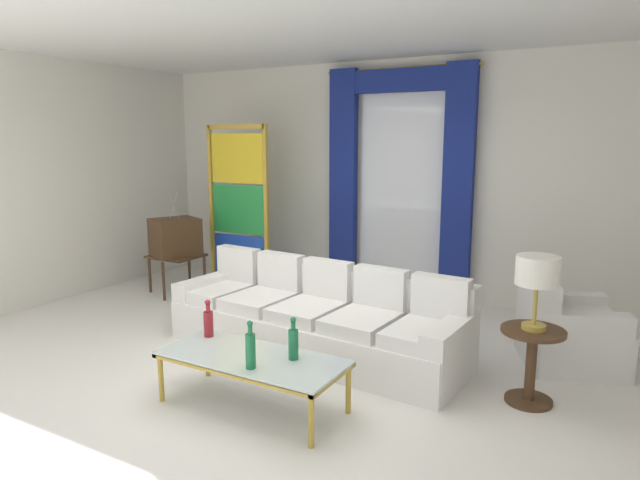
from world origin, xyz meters
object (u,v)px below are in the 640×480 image
(vintage_tv, at_px, (175,239))
(round_side_table, at_px, (531,359))
(table_lamp_brass, at_px, (537,274))
(coffee_table, at_px, (252,360))
(couch_white_long, at_px, (318,320))
(bottle_blue_decanter, at_px, (251,349))
(stained_glass_divider, at_px, (238,213))
(bottle_amber_squat, at_px, (293,342))
(bottle_crystal_tall, at_px, (208,322))
(peacock_figurine, at_px, (251,283))
(armchair_white, at_px, (564,333))

(vintage_tv, height_order, round_side_table, vintage_tv)
(vintage_tv, xyz_separation_m, table_lamp_brass, (4.60, -0.99, 0.30))
(coffee_table, distance_m, vintage_tv, 3.50)
(couch_white_long, distance_m, vintage_tv, 2.80)
(bottle_blue_decanter, relative_size, stained_glass_divider, 0.16)
(couch_white_long, bearing_deg, round_side_table, -4.12)
(round_side_table, bearing_deg, couch_white_long, 175.88)
(vintage_tv, bearing_deg, couch_white_long, -17.77)
(couch_white_long, distance_m, bottle_amber_squat, 1.26)
(bottle_crystal_tall, height_order, table_lamp_brass, table_lamp_brass)
(bottle_amber_squat, relative_size, table_lamp_brass, 0.57)
(vintage_tv, bearing_deg, bottle_crystal_tall, -41.17)
(vintage_tv, relative_size, peacock_figurine, 2.24)
(peacock_figurine, bearing_deg, table_lamp_brass, -18.50)
(bottle_crystal_tall, relative_size, vintage_tv, 0.23)
(armchair_white, bearing_deg, coffee_table, -133.39)
(coffee_table, relative_size, peacock_figurine, 2.39)
(couch_white_long, relative_size, bottle_amber_squat, 9.09)
(stained_glass_divider, xyz_separation_m, peacock_figurine, (0.41, -0.32, -0.84))
(vintage_tv, relative_size, round_side_table, 2.26)
(bottle_amber_squat, bearing_deg, round_side_table, 33.72)
(table_lamp_brass, bearing_deg, armchair_white, 81.86)
(round_side_table, relative_size, table_lamp_brass, 1.04)
(armchair_white, bearing_deg, couch_white_long, -158.88)
(bottle_amber_squat, relative_size, armchair_white, 0.31)
(couch_white_long, bearing_deg, table_lamp_brass, -4.12)
(bottle_amber_squat, bearing_deg, couch_white_long, 111.10)
(stained_glass_divider, bearing_deg, round_side_table, -20.78)
(vintage_tv, distance_m, peacock_figurine, 1.19)
(coffee_table, xyz_separation_m, stained_glass_divider, (-2.13, 2.62, 0.68))
(couch_white_long, relative_size, bottle_blue_decanter, 8.43)
(peacock_figurine, relative_size, round_side_table, 1.01)
(coffee_table, xyz_separation_m, armchair_white, (1.96, 2.07, -0.09))
(coffee_table, xyz_separation_m, vintage_tv, (-2.78, 2.11, 0.35))
(peacock_figurine, bearing_deg, bottle_blue_decanter, -53.42)
(bottle_blue_decanter, distance_m, table_lamp_brass, 2.19)
(bottle_crystal_tall, relative_size, round_side_table, 0.53)
(coffee_table, xyz_separation_m, round_side_table, (1.82, 1.12, -0.02))
(bottle_blue_decanter, xyz_separation_m, stained_glass_divider, (-2.26, 2.80, 0.50))
(coffee_table, bearing_deg, table_lamp_brass, 31.56)
(armchair_white, height_order, round_side_table, armchair_white)
(bottle_amber_squat, bearing_deg, armchair_white, 49.92)
(peacock_figurine, distance_m, round_side_table, 3.74)
(couch_white_long, xyz_separation_m, stained_glass_divider, (-1.99, 1.36, 0.75))
(bottle_crystal_tall, xyz_separation_m, bottle_amber_squat, (0.87, -0.07, 0.01))
(bottle_blue_decanter, distance_m, round_side_table, 2.15)
(peacock_figurine, bearing_deg, couch_white_long, -33.48)
(bottle_amber_squat, xyz_separation_m, vintage_tv, (-3.08, 2.00, 0.19))
(coffee_table, distance_m, bottle_blue_decanter, 0.28)
(armchair_white, distance_m, stained_glass_divider, 4.20)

